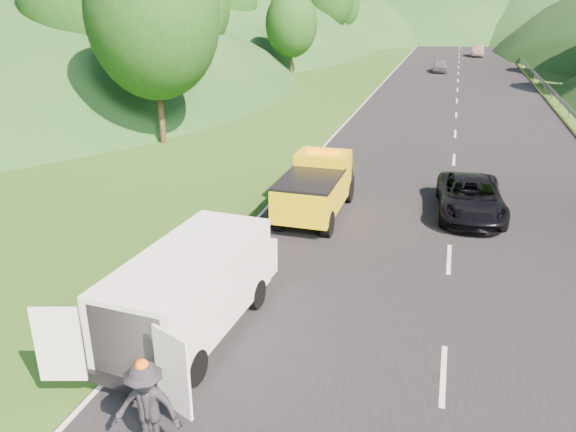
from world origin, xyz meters
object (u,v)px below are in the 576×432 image
(white_van, at_px, (194,286))
(woman, at_px, (244,273))
(child, at_px, (250,291))
(tow_truck, at_px, (317,186))
(suitcase, at_px, (170,273))
(passing_suv, at_px, (468,215))

(white_van, distance_m, woman, 3.53)
(woman, xyz_separation_m, child, (0.54, -0.98, 0.00))
(tow_truck, bearing_deg, suitcase, -112.92)
(woman, bearing_deg, white_van, 160.38)
(tow_truck, relative_size, passing_suv, 1.07)
(woman, distance_m, passing_suv, 9.38)
(child, height_order, passing_suv, passing_suv)
(woman, bearing_deg, tow_truck, -29.57)
(tow_truck, distance_m, woman, 5.45)
(child, relative_size, passing_suv, 0.20)
(woman, height_order, suitcase, woman)
(white_van, bearing_deg, suitcase, 133.78)
(woman, height_order, passing_suv, woman)
(tow_truck, height_order, white_van, tow_truck)
(white_van, height_order, passing_suv, white_van)
(tow_truck, bearing_deg, passing_suv, 16.41)
(tow_truck, distance_m, suitcase, 6.99)
(tow_truck, xyz_separation_m, passing_suv, (5.52, 1.56, -1.12))
(suitcase, height_order, passing_suv, passing_suv)
(child, xyz_separation_m, passing_suv, (5.91, 7.79, 0.00))
(white_van, distance_m, child, 2.70)
(child, bearing_deg, suitcase, -150.17)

